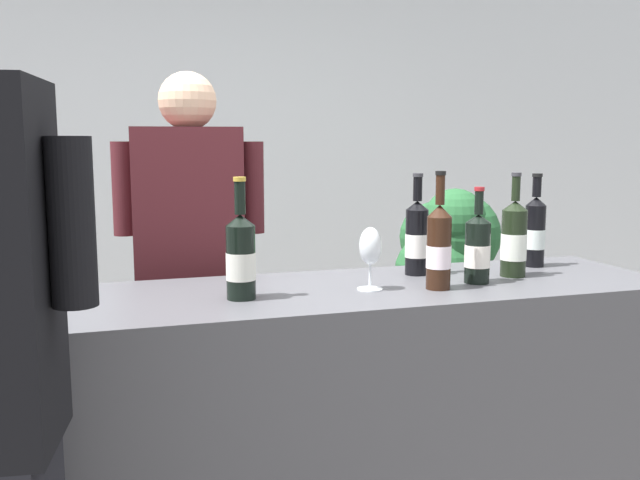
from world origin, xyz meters
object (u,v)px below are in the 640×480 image
at_px(wine_bottle_0, 514,239).
at_px(wine_glass, 370,249).
at_px(wine_bottle_6, 535,231).
at_px(wine_bottle_3, 417,237).
at_px(wine_bottle_2, 241,256).
at_px(wine_bottle_5, 439,247).
at_px(wine_bottle_1, 477,249).
at_px(person_server, 193,308).
at_px(potted_shrub, 442,278).

relative_size(wine_bottle_0, wine_glass, 1.81).
xyz_separation_m(wine_bottle_6, wine_glass, (-0.71, -0.20, -0.00)).
bearing_deg(wine_glass, wine_bottle_3, 37.21).
bearing_deg(wine_bottle_2, wine_bottle_5, -4.26).
bearing_deg(wine_bottle_6, wine_bottle_0, -141.81).
bearing_deg(wine_bottle_1, wine_glass, 179.67).
xyz_separation_m(wine_bottle_6, person_server, (-1.17, 0.40, -0.29)).
bearing_deg(wine_glass, wine_bottle_1, -0.33).
distance_m(wine_glass, person_server, 0.81).
bearing_deg(wine_bottle_0, wine_bottle_5, -162.10).
distance_m(wine_bottle_1, person_server, 1.05).
xyz_separation_m(wine_bottle_3, wine_glass, (-0.24, -0.18, -0.00)).
xyz_separation_m(wine_bottle_0, wine_bottle_6, (0.18, 0.14, 0.00)).
relative_size(wine_bottle_2, potted_shrub, 0.28).
bearing_deg(wine_bottle_0, wine_bottle_1, -160.65).
xyz_separation_m(wine_bottle_5, potted_shrub, (0.59, 1.11, -0.34)).
bearing_deg(wine_bottle_2, person_server, 96.69).
relative_size(wine_bottle_3, person_server, 0.20).
bearing_deg(wine_bottle_3, wine_glass, -142.79).
bearing_deg(wine_bottle_2, potted_shrub, 41.97).
bearing_deg(wine_bottle_6, wine_bottle_5, -154.13).
bearing_deg(wine_bottle_1, wine_bottle_6, 29.82).
bearing_deg(potted_shrub, wine_bottle_6, -95.83).
relative_size(wine_bottle_0, wine_bottle_1, 1.13).
relative_size(wine_glass, person_server, 0.11).
relative_size(wine_bottle_5, wine_bottle_6, 1.07).
bearing_deg(wine_bottle_5, wine_bottle_0, 17.90).
height_order(wine_bottle_2, potted_shrub, wine_bottle_2).
relative_size(wine_bottle_6, wine_glass, 1.75).
distance_m(wine_bottle_5, potted_shrub, 1.30).
height_order(person_server, potted_shrub, person_server).
xyz_separation_m(wine_glass, potted_shrub, (0.79, 1.06, -0.34)).
distance_m(wine_bottle_3, wine_bottle_6, 0.47).
xyz_separation_m(wine_bottle_0, wine_bottle_3, (-0.29, 0.12, 0.00)).
distance_m(wine_bottle_3, wine_glass, 0.30).
bearing_deg(wine_bottle_2, wine_bottle_1, 0.17).
height_order(wine_bottle_2, wine_bottle_3, wine_bottle_2).
bearing_deg(wine_bottle_1, person_server, 143.88).
bearing_deg(wine_bottle_5, person_server, 135.76).
xyz_separation_m(wine_bottle_0, wine_glass, (-0.53, -0.06, 0.00)).
distance_m(wine_bottle_1, wine_bottle_6, 0.40).
height_order(wine_bottle_1, wine_bottle_6, wine_bottle_6).
bearing_deg(wine_glass, person_server, 127.70).
distance_m(wine_bottle_2, person_server, 0.67).
height_order(wine_bottle_0, wine_bottle_1, wine_bottle_0).
height_order(wine_bottle_5, person_server, person_server).
distance_m(wine_bottle_6, wine_glass, 0.73).
height_order(wine_bottle_6, potted_shrub, wine_bottle_6).
relative_size(wine_bottle_2, wine_glass, 1.82).
relative_size(wine_bottle_0, wine_bottle_6, 1.03).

